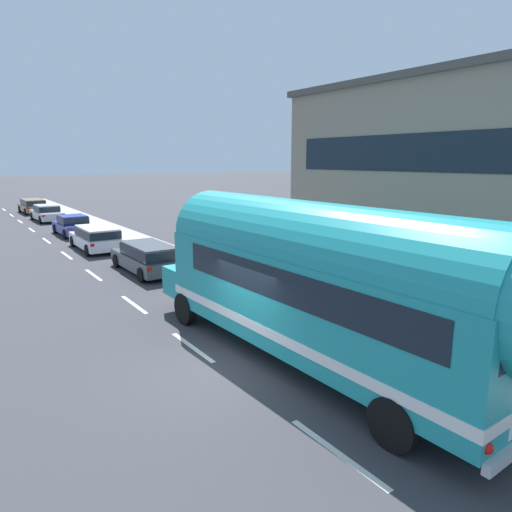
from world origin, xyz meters
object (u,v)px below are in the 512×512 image
at_px(car_fifth, 33,205).
at_px(painted_bus, 324,280).
at_px(car_fourth, 47,212).
at_px(car_lead, 147,256).
at_px(car_third, 73,225).
at_px(car_second, 96,237).

bearing_deg(car_fifth, painted_bus, -89.99).
relative_size(painted_bus, car_fourth, 2.63).
bearing_deg(car_fourth, car_lead, -89.42).
bearing_deg(car_fifth, car_lead, -89.56).
height_order(car_third, car_fifth, same).
bearing_deg(car_fifth, car_second, -90.47).
bearing_deg(car_second, painted_bus, -89.42).
distance_m(painted_bus, car_lead, 11.97).
bearing_deg(car_lead, car_fifth, 90.44).
bearing_deg(car_lead, car_third, 90.91).
distance_m(painted_bus, car_fourth, 33.90).
bearing_deg(car_third, painted_bus, -90.01).
relative_size(painted_bus, car_fifth, 2.72).
relative_size(car_third, car_fifth, 0.95).
relative_size(painted_bus, car_lead, 2.63).
distance_m(car_second, car_fifth, 22.16).
bearing_deg(painted_bus, car_fourth, 90.02).
bearing_deg(painted_bus, car_third, 89.99).
bearing_deg(car_fourth, car_fifth, 89.97).
height_order(painted_bus, car_fourth, painted_bus).
bearing_deg(painted_bus, car_lead, 88.97).
bearing_deg(car_fourth, car_second, -90.66).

